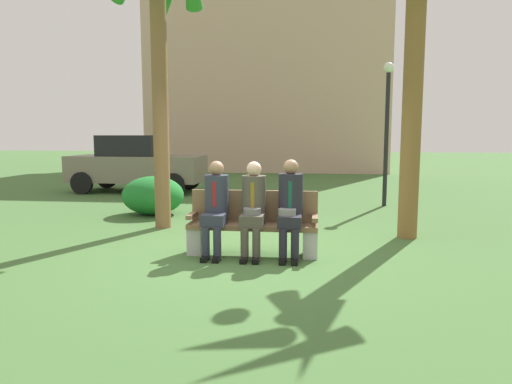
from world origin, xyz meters
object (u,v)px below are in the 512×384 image
object	(u,v)px
seated_man_middle	(253,204)
street_lamp	(387,118)
shrub_near_bench	(153,195)
palm_tree_short	(160,7)
seated_man_right	(290,204)
park_bench	(253,225)
seated_man_left	(216,203)
palm_tree_tall	(416,15)
parked_car_near	(136,164)
building_backdrop	(271,65)

from	to	relation	value
seated_man_middle	street_lamp	xyz separation A→B (m)	(2.54, 4.97, 1.34)
shrub_near_bench	palm_tree_short	bearing A→B (deg)	-62.39
seated_man_right	shrub_near_bench	xyz separation A→B (m)	(-3.08, 3.13, -0.34)
park_bench	seated_man_left	size ratio (longest dim) A/B	1.37
palm_tree_tall	shrub_near_bench	bearing A→B (deg)	161.63
shrub_near_bench	parked_car_near	world-z (taller)	parked_car_near
park_bench	building_backdrop	size ratio (longest dim) A/B	0.16
park_bench	parked_car_near	distance (m)	8.07
building_backdrop	seated_man_right	bearing A→B (deg)	-83.96
seated_man_left	street_lamp	distance (m)	5.99
seated_man_middle	parked_car_near	distance (m)	8.18
seated_man_right	building_backdrop	xyz separation A→B (m)	(-1.86, 17.62, 4.45)
shrub_near_bench	parked_car_near	bearing A→B (deg)	115.99
parked_car_near	shrub_near_bench	bearing A→B (deg)	-64.01
palm_tree_tall	building_backdrop	bearing A→B (deg)	103.07
parked_car_near	street_lamp	bearing A→B (deg)	-15.56
palm_tree_tall	parked_car_near	distance (m)	9.10
seated_man_middle	palm_tree_tall	distance (m)	4.00
seated_man_left	seated_man_middle	bearing A→B (deg)	-0.65
seated_man_middle	building_backdrop	xyz separation A→B (m)	(-1.35, 17.62, 4.46)
seated_man_left	street_lamp	xyz separation A→B (m)	(3.07, 4.96, 1.34)
building_backdrop	shrub_near_bench	bearing A→B (deg)	-94.79
street_lamp	shrub_near_bench	bearing A→B (deg)	-160.27
seated_man_middle	building_backdrop	world-z (taller)	building_backdrop
seated_man_right	shrub_near_bench	distance (m)	4.41
street_lamp	seated_man_middle	bearing A→B (deg)	-117.07
parked_car_near	park_bench	bearing A→B (deg)	-57.10
park_bench	building_backdrop	distance (m)	18.19
seated_man_right	palm_tree_tall	bearing A→B (deg)	38.31
seated_man_middle	parked_car_near	world-z (taller)	parked_car_near
seated_man_middle	palm_tree_short	bearing A→B (deg)	136.07
park_bench	seated_man_middle	world-z (taller)	seated_man_middle
seated_man_middle	palm_tree_tall	xyz separation A→B (m)	(2.40, 1.49, 2.83)
seated_man_right	palm_tree_tall	distance (m)	3.70
seated_man_left	shrub_near_bench	distance (m)	3.75
palm_tree_short	parked_car_near	bearing A→B (deg)	116.42
palm_tree_short	street_lamp	world-z (taller)	palm_tree_short
palm_tree_tall	palm_tree_short	bearing A→B (deg)	175.94
park_bench	seated_man_right	bearing A→B (deg)	-13.20
seated_man_middle	palm_tree_tall	size ratio (longest dim) A/B	0.26
palm_tree_tall	shrub_near_bench	xyz separation A→B (m)	(-4.96, 1.65, -3.16)
palm_tree_short	shrub_near_bench	world-z (taller)	palm_tree_short
seated_man_middle	seated_man_left	bearing A→B (deg)	179.35
seated_man_right	parked_car_near	size ratio (longest dim) A/B	0.35
palm_tree_short	building_backdrop	world-z (taller)	building_backdrop
seated_man_left	palm_tree_short	distance (m)	3.86
seated_man_middle	palm_tree_short	distance (m)	4.08
seated_man_left	shrub_near_bench	bearing A→B (deg)	122.94
building_backdrop	palm_tree_tall	bearing A→B (deg)	-76.93
shrub_near_bench	street_lamp	size ratio (longest dim) A/B	0.39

